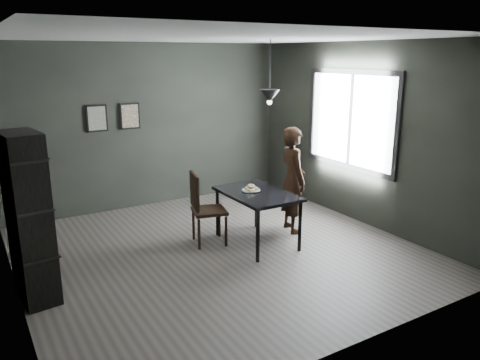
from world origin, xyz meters
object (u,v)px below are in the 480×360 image
cafe_table (257,198)px  pendant_lamp (270,96)px  woman (293,180)px  wood_chair (203,204)px  white_plate (251,191)px  shelf_unit (29,219)px

cafe_table → pendant_lamp: (0.25, 0.10, 1.38)m
woman → wood_chair: (-1.39, 0.22, -0.21)m
white_plate → pendant_lamp: pendant_lamp is taller
shelf_unit → cafe_table: bearing=-5.3°
white_plate → woman: size_ratio=0.14×
cafe_table → white_plate: bearing=112.8°
woman → shelf_unit: shelf_unit is taller
white_plate → shelf_unit: shelf_unit is taller
shelf_unit → pendant_lamp: pendant_lamp is taller
woman → pendant_lamp: bearing=107.5°
woman → shelf_unit: bearing=105.4°
white_plate → shelf_unit: 2.89m
wood_chair → pendant_lamp: size_ratio=1.19×
cafe_table → pendant_lamp: size_ratio=1.39×
pendant_lamp → woman: bearing=5.6°
white_plate → wood_chair: size_ratio=0.22×
shelf_unit → wood_chair: bearing=4.4°
shelf_unit → pendant_lamp: bearing=-3.6°
woman → wood_chair: size_ratio=1.54×
woman → pendant_lamp: size_ratio=1.84×
wood_chair → pendant_lamp: bearing=-2.2°
pendant_lamp → white_plate: bearing=-179.0°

